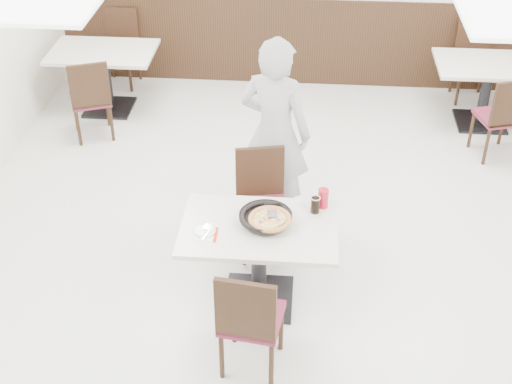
# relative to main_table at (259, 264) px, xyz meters

# --- Properties ---
(floor) EXTENTS (7.00, 7.00, 0.00)m
(floor) POSITION_rel_main_table_xyz_m (0.15, 0.60, -0.38)
(floor) COLOR beige
(floor) RESTS_ON ground
(wainscot_back) EXTENTS (5.90, 0.03, 1.10)m
(wainscot_back) POSITION_rel_main_table_xyz_m (0.15, 4.08, 0.18)
(wainscot_back) COLOR black
(wainscot_back) RESTS_ON floor
(main_table) EXTENTS (1.29, 0.94, 0.75)m
(main_table) POSITION_rel_main_table_xyz_m (0.00, 0.00, 0.00)
(main_table) COLOR beige
(main_table) RESTS_ON floor
(chair_near) EXTENTS (0.47, 0.47, 0.95)m
(chair_near) POSITION_rel_main_table_xyz_m (0.00, -0.68, 0.10)
(chair_near) COLOR black
(chair_near) RESTS_ON floor
(chair_far) EXTENTS (0.50, 0.50, 0.95)m
(chair_far) POSITION_rel_main_table_xyz_m (-0.02, 0.65, 0.10)
(chair_far) COLOR black
(chair_far) RESTS_ON floor
(trivet) EXTENTS (0.14, 0.14, 0.04)m
(trivet) POSITION_rel_main_table_xyz_m (0.09, -0.02, 0.39)
(trivet) COLOR black
(trivet) RESTS_ON main_table
(pizza_pan) EXTENTS (0.39, 0.39, 0.01)m
(pizza_pan) POSITION_rel_main_table_xyz_m (0.05, 0.04, 0.42)
(pizza_pan) COLOR black
(pizza_pan) RESTS_ON trivet
(pizza) EXTENTS (0.32, 0.32, 0.02)m
(pizza) POSITION_rel_main_table_xyz_m (0.08, -0.00, 0.44)
(pizza) COLOR #C78448
(pizza) RESTS_ON pizza_pan
(pizza_server) EXTENTS (0.08, 0.10, 0.00)m
(pizza_server) POSITION_rel_main_table_xyz_m (0.10, 0.05, 0.47)
(pizza_server) COLOR silver
(pizza_server) RESTS_ON pizza
(napkin) EXTENTS (0.18, 0.18, 0.00)m
(napkin) POSITION_rel_main_table_xyz_m (-0.39, -0.13, 0.38)
(napkin) COLOR white
(napkin) RESTS_ON main_table
(side_plate) EXTENTS (0.18, 0.18, 0.01)m
(side_plate) POSITION_rel_main_table_xyz_m (-0.40, -0.10, 0.38)
(side_plate) COLOR silver
(side_plate) RESTS_ON napkin
(fork) EXTENTS (0.07, 0.17, 0.00)m
(fork) POSITION_rel_main_table_xyz_m (-0.38, -0.13, 0.39)
(fork) COLOR silver
(fork) RESTS_ON side_plate
(cola_glass) EXTENTS (0.08, 0.08, 0.13)m
(cola_glass) POSITION_rel_main_table_xyz_m (0.42, 0.22, 0.44)
(cola_glass) COLOR black
(cola_glass) RESTS_ON main_table
(red_cup) EXTENTS (0.09, 0.09, 0.16)m
(red_cup) POSITION_rel_main_table_xyz_m (0.48, 0.30, 0.45)
(red_cup) COLOR red
(red_cup) RESTS_ON main_table
(diner_person) EXTENTS (0.76, 0.61, 1.80)m
(diner_person) POSITION_rel_main_table_xyz_m (0.05, 1.18, 0.53)
(diner_person) COLOR #A6A5AA
(diner_person) RESTS_ON floor
(bg_table_left) EXTENTS (1.24, 0.86, 0.75)m
(bg_table_left) POSITION_rel_main_table_xyz_m (-2.06, 3.18, 0.00)
(bg_table_left) COLOR beige
(bg_table_left) RESTS_ON floor
(bg_chair_left_near) EXTENTS (0.55, 0.55, 0.95)m
(bg_chair_left_near) POSITION_rel_main_table_xyz_m (-2.06, 2.54, 0.10)
(bg_chair_left_near) COLOR black
(bg_chair_left_near) RESTS_ON floor
(bg_chair_left_far) EXTENTS (0.46, 0.46, 0.95)m
(bg_chair_left_far) POSITION_rel_main_table_xyz_m (-2.06, 3.86, 0.10)
(bg_chair_left_far) COLOR black
(bg_chair_left_far) RESTS_ON floor
(bg_table_right) EXTENTS (1.30, 0.95, 0.75)m
(bg_table_right) POSITION_rel_main_table_xyz_m (2.33, 3.19, 0.00)
(bg_table_right) COLOR beige
(bg_table_right) RESTS_ON floor
(bg_chair_right_near) EXTENTS (0.52, 0.52, 0.95)m
(bg_chair_right_near) POSITION_rel_main_table_xyz_m (2.33, 2.49, 0.10)
(bg_chair_right_near) COLOR black
(bg_chair_right_near) RESTS_ON floor
(bg_chair_right_far) EXTENTS (0.44, 0.44, 0.95)m
(bg_chair_right_far) POSITION_rel_main_table_xyz_m (2.29, 3.81, 0.10)
(bg_chair_right_far) COLOR black
(bg_chair_right_far) RESTS_ON floor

